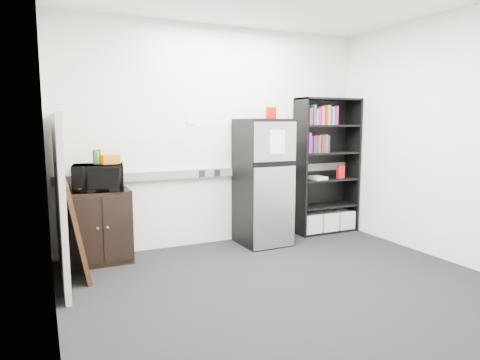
% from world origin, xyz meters
% --- Properties ---
extents(floor, '(4.00, 4.00, 0.00)m').
position_xyz_m(floor, '(0.00, 0.00, 0.00)').
color(floor, black).
rests_on(floor, ground).
extents(wall_back, '(4.00, 0.02, 2.70)m').
position_xyz_m(wall_back, '(0.00, 1.75, 1.35)').
color(wall_back, white).
rests_on(wall_back, floor).
extents(wall_right, '(0.02, 3.50, 2.70)m').
position_xyz_m(wall_right, '(2.00, 0.00, 1.35)').
color(wall_right, white).
rests_on(wall_right, floor).
extents(wall_left, '(0.02, 3.50, 2.70)m').
position_xyz_m(wall_left, '(-2.00, 0.00, 1.35)').
color(wall_left, white).
rests_on(wall_left, floor).
extents(electrical_raceway, '(3.92, 0.05, 0.10)m').
position_xyz_m(electrical_raceway, '(0.00, 1.72, 0.90)').
color(electrical_raceway, gray).
rests_on(electrical_raceway, wall_back).
extents(wall_note, '(0.14, 0.00, 0.10)m').
position_xyz_m(wall_note, '(-0.35, 1.74, 1.55)').
color(wall_note, white).
rests_on(wall_note, wall_back).
extents(bookshelf, '(0.90, 0.34, 1.85)m').
position_xyz_m(bookshelf, '(1.53, 1.57, 0.91)').
color(bookshelf, black).
rests_on(bookshelf, floor).
extents(cubicle_partition, '(0.06, 1.30, 1.62)m').
position_xyz_m(cubicle_partition, '(-1.90, 1.08, 0.81)').
color(cubicle_partition, '#ABA498').
rests_on(cubicle_partition, floor).
extents(cabinet, '(0.64, 0.43, 0.80)m').
position_xyz_m(cabinet, '(-1.50, 1.50, 0.40)').
color(cabinet, black).
rests_on(cabinet, floor).
extents(microwave, '(0.56, 0.42, 0.28)m').
position_xyz_m(microwave, '(-1.50, 1.48, 0.94)').
color(microwave, black).
rests_on(microwave, cabinet).
extents(snack_box_a, '(0.08, 0.06, 0.15)m').
position_xyz_m(snack_box_a, '(-1.50, 1.52, 1.16)').
color(snack_box_a, '#17532A').
rests_on(snack_box_a, microwave).
extents(snack_box_b, '(0.08, 0.06, 0.15)m').
position_xyz_m(snack_box_b, '(-1.50, 1.52, 1.16)').
color(snack_box_b, '#0B3220').
rests_on(snack_box_b, microwave).
extents(snack_box_c, '(0.08, 0.06, 0.14)m').
position_xyz_m(snack_box_c, '(-1.47, 1.52, 1.16)').
color(snack_box_c, gold).
rests_on(snack_box_c, microwave).
extents(snack_bag, '(0.19, 0.12, 0.10)m').
position_xyz_m(snack_bag, '(-1.37, 1.47, 1.14)').
color(snack_bag, '#BD6512').
rests_on(snack_bag, microwave).
extents(refrigerator, '(0.60, 0.63, 1.57)m').
position_xyz_m(refrigerator, '(0.46, 1.42, 0.78)').
color(refrigerator, black).
rests_on(refrigerator, floor).
extents(coffee_can, '(0.13, 0.13, 0.18)m').
position_xyz_m(coffee_can, '(0.64, 1.55, 1.66)').
color(coffee_can, '#AE0908').
rests_on(coffee_can, refrigerator).
extents(framed_poster, '(0.21, 0.76, 0.96)m').
position_xyz_m(framed_poster, '(-1.77, 1.20, 0.49)').
color(framed_poster, '#321D0D').
rests_on(framed_poster, floor).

